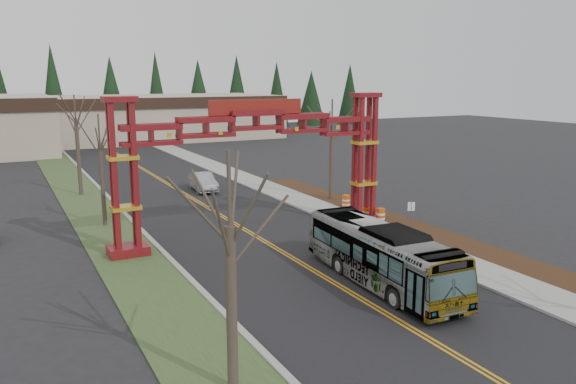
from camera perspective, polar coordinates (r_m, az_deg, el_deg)
ground at (r=21.53m, az=18.07°, el=-16.34°), size 200.00×200.00×0.00m
road at (r=41.71m, az=-7.10°, el=-2.23°), size 12.00×110.00×0.02m
lane_line_left at (r=41.67m, az=-7.26°, el=-2.22°), size 0.12×100.00×0.01m
lane_line_right at (r=41.75m, az=-6.95°, el=-2.19°), size 0.12×100.00×0.01m
curb_right at (r=44.15m, az=0.39°, el=-1.28°), size 0.30×110.00×0.15m
sidewalk_right at (r=44.83m, az=2.03°, el=-1.09°), size 2.60×110.00×0.14m
landscape_strip at (r=34.83m, az=18.19°, el=-5.41°), size 2.60×50.00×0.12m
grass_median at (r=39.74m, az=-17.98°, el=-3.36°), size 4.00×110.00×0.08m
curb_left at (r=40.05m, az=-15.38°, el=-3.04°), size 0.30×110.00×0.15m
gateway_arch at (r=34.27m, az=-3.22°, el=5.01°), size 18.20×1.60×8.90m
retail_building_east at (r=96.25m, az=-13.14°, el=7.44°), size 38.00×20.30×7.00m
conifer_treeline at (r=106.05m, az=-20.06°, el=9.01°), size 116.10×5.60×13.00m
transit_bus at (r=27.59m, az=9.43°, el=-6.33°), size 3.03×10.70×2.95m
silver_sedan at (r=50.36m, az=-8.65°, el=1.02°), size 2.11×4.97×1.60m
bare_tree_median_near at (r=17.08m, az=-5.93°, el=-3.57°), size 3.52×3.52×7.78m
bare_tree_median_mid at (r=39.06m, az=-18.57°, el=4.66°), size 2.91×2.91×7.56m
bare_tree_median_far at (r=50.34m, az=-20.75°, el=6.68°), size 3.34×3.34×8.51m
bare_tree_right_far at (r=45.48m, az=4.48°, el=6.48°), size 3.45×3.45×8.20m
street_sign at (r=36.87m, az=12.39°, el=-1.89°), size 0.45×0.20×2.05m
barrel_south at (r=39.07m, az=9.41°, el=-2.43°), size 0.59×0.59×1.08m
barrel_mid at (r=39.73m, az=8.00°, el=-2.24°), size 0.52×0.52×0.96m
barrel_north at (r=43.06m, az=5.92°, el=-1.03°), size 0.59×0.59×1.09m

